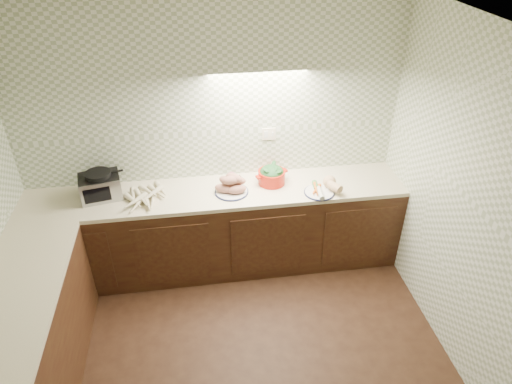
{
  "coord_description": "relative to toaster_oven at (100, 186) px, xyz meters",
  "views": [
    {
      "loc": [
        -0.16,
        -2.12,
        3.24
      ],
      "look_at": [
        0.34,
        1.25,
        1.02
      ],
      "focal_mm": 32.0,
      "sensor_mm": 36.0,
      "label": 1
    }
  ],
  "objects": [
    {
      "name": "room",
      "position": [
        1.05,
        -1.57,
        0.61
      ],
      "size": [
        3.6,
        3.6,
        2.6
      ],
      "color": "black",
      "rests_on": "ground"
    },
    {
      "name": "parsnip_pile",
      "position": [
        0.5,
        -0.12,
        -0.08
      ],
      "size": [
        0.42,
        0.42,
        0.09
      ],
      "color": "beige",
      "rests_on": "counter"
    },
    {
      "name": "toaster_oven",
      "position": [
        0.0,
        0.0,
        0.0
      ],
      "size": [
        0.4,
        0.34,
        0.25
      ],
      "rotation": [
        0.0,
        0.0,
        0.19
      ],
      "color": "black",
      "rests_on": "counter"
    },
    {
      "name": "dutch_oven",
      "position": [
        1.59,
        0.0,
        -0.03
      ],
      "size": [
        0.33,
        0.33,
        0.18
      ],
      "rotation": [
        0.0,
        0.0,
        0.32
      ],
      "color": "red",
      "rests_on": "counter"
    },
    {
      "name": "onion_bowl",
      "position": [
        1.23,
        0.05,
        -0.07
      ],
      "size": [
        0.16,
        0.16,
        0.12
      ],
      "color": "black",
      "rests_on": "counter"
    },
    {
      "name": "veg_plate",
      "position": [
        2.06,
        -0.2,
        -0.07
      ],
      "size": [
        0.36,
        0.37,
        0.13
      ],
      "rotation": [
        0.0,
        0.0,
        0.4
      ],
      "color": "#121738",
      "rests_on": "counter"
    },
    {
      "name": "sweet_potato_plate",
      "position": [
        1.2,
        -0.1,
        -0.04
      ],
      "size": [
        0.32,
        0.32,
        0.19
      ],
      "rotation": [
        0.0,
        0.0,
        -0.23
      ],
      "color": "#121738",
      "rests_on": "counter"
    },
    {
      "name": "counter",
      "position": [
        0.37,
        -0.89,
        -0.57
      ],
      "size": [
        3.6,
        3.6,
        0.9
      ],
      "color": "black",
      "rests_on": "ground"
    }
  ]
}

